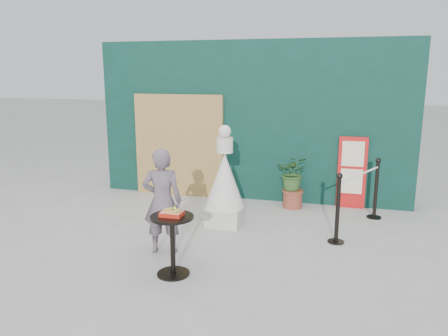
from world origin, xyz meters
TOP-DOWN VIEW (x-y plane):
  - ground at (0.00, 0.00)m, footprint 60.00×60.00m
  - back_wall at (0.00, 3.15)m, footprint 6.00×0.30m
  - bamboo_fence at (-1.40, 2.94)m, footprint 1.80×0.08m
  - woman at (-0.58, 0.20)m, footprint 0.60×0.47m
  - menu_board at (1.90, 2.95)m, footprint 0.50×0.07m
  - statue at (-0.07, 1.48)m, footprint 0.63×0.63m
  - cafe_table at (-0.20, -0.42)m, footprint 0.52×0.52m
  - food_basket at (-0.20, -0.41)m, footprint 0.26×0.19m
  - planter at (0.89, 2.68)m, footprint 0.57×0.49m
  - stanchion_barrier at (1.99, 1.82)m, footprint 0.84×1.54m

SIDE VIEW (x-z plane):
  - ground at x=0.00m, z-range 0.00..0.00m
  - stanchion_barrier at x=1.99m, z-range -0.02..1.01m
  - cafe_table at x=-0.20m, z-range 0.12..0.87m
  - planter at x=0.89m, z-range 0.08..1.04m
  - menu_board at x=1.90m, z-range 0.00..1.30m
  - statue at x=-0.07m, z-range -0.15..1.47m
  - woman at x=-0.58m, z-range 0.00..1.44m
  - food_basket at x=-0.20m, z-range 0.73..0.84m
  - bamboo_fence at x=-1.40m, z-range 0.00..2.00m
  - back_wall at x=0.00m, z-range 0.00..3.00m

